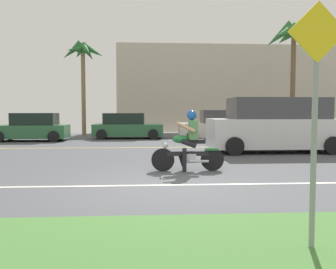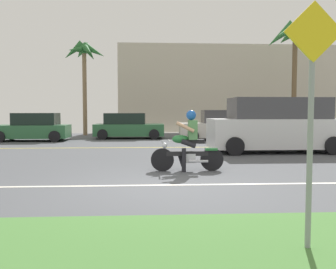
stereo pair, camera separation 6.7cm
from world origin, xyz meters
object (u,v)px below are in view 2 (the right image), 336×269
parked_car_2 (223,126)px  palm_tree_2 (84,56)px  motorcyclist (188,145)px  parked_car_0 (33,128)px  street_sign (311,103)px  palm_tree_0 (295,37)px  parked_car_1 (128,126)px  suv_nearby (276,126)px

parked_car_2 → palm_tree_2: (-8.02, 4.21, 4.26)m
motorcyclist → parked_car_0: 12.03m
motorcyclist → street_sign: bearing=-82.8°
parked_car_2 → palm_tree_0: 8.27m
palm_tree_0 → motorcyclist: bearing=-121.7°
parked_car_0 → street_sign: street_sign is taller
parked_car_0 → parked_car_1: 4.99m
suv_nearby → palm_tree_0: bearing=64.1°
parked_car_2 → motorcyclist: bearing=-106.8°
suv_nearby → parked_car_2: size_ratio=1.12×
motorcyclist → palm_tree_0: 16.70m
motorcyclist → palm_tree_2: bearing=109.3°
motorcyclist → parked_car_1: size_ratio=0.47×
parked_car_1 → street_sign: street_sign is taller
palm_tree_2 → street_sign: bearing=-73.8°
palm_tree_0 → parked_car_0: bearing=-166.8°
motorcyclist → palm_tree_2: palm_tree_2 is taller
palm_tree_0 → street_sign: size_ratio=2.77×
parked_car_0 → parked_car_2: parked_car_2 is taller
parked_car_1 → palm_tree_2: bearing=134.7°
street_sign → parked_car_0: bearing=116.4°
parked_car_1 → street_sign: (2.77, -16.67, 0.93)m
parked_car_2 → palm_tree_0: (5.25, 3.38, 5.42)m
suv_nearby → palm_tree_2: size_ratio=0.84×
parked_car_2 → palm_tree_0: palm_tree_0 is taller
suv_nearby → parked_car_0: (-10.62, 5.81, -0.30)m
parked_car_0 → street_sign: 17.02m
palm_tree_0 → street_sign: (-7.60, -18.77, -4.56)m
street_sign → suv_nearby: bearing=71.9°
motorcyclist → parked_car_0: size_ratio=0.50×
suv_nearby → palm_tree_2: bearing=130.6°
suv_nearby → parked_car_1: size_ratio=1.30×
parked_car_0 → parked_car_1: parked_car_0 is taller
parked_car_2 → street_sign: 15.59m
parked_car_0 → street_sign: (7.55, -15.22, 0.92)m
suv_nearby → parked_car_0: size_ratio=1.36×
parked_car_1 → parked_car_2: parked_car_2 is taller
motorcyclist → street_sign: (0.68, -5.35, 0.95)m
parked_car_2 → parked_car_0: bearing=-179.0°
motorcyclist → parked_car_1: (-2.10, 11.32, 0.02)m
motorcyclist → parked_car_2: size_ratio=0.41×
parked_car_0 → palm_tree_0: 16.50m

